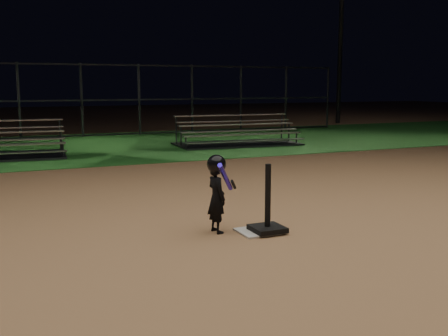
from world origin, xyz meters
TOP-DOWN VIEW (x-y plane):
  - ground at (0.00, 0.00)m, footprint 80.00×80.00m
  - grass_strip at (0.00, 10.00)m, footprint 60.00×8.00m
  - home_plate at (0.00, 0.00)m, footprint 0.45×0.45m
  - batting_tee at (0.10, -0.07)m, footprint 0.38×0.38m
  - child_batter at (-0.44, 0.21)m, footprint 0.42×0.55m
  - bleacher_right at (3.79, 8.62)m, footprint 3.69×1.96m
  - backstop_fence at (0.00, 13.00)m, footprint 20.08×0.08m
  - light_pole_right at (12.00, 14.94)m, footprint 0.90×0.53m

SIDE VIEW (x-z plane):
  - ground at x=0.00m, z-range 0.00..0.00m
  - grass_strip at x=0.00m, z-range 0.00..0.01m
  - home_plate at x=0.00m, z-range 0.00..0.02m
  - batting_tee at x=0.10m, z-range -0.23..0.59m
  - bleacher_right at x=3.79m, z-range -0.26..0.62m
  - child_batter at x=-0.44m, z-range 0.03..0.99m
  - backstop_fence at x=0.00m, z-range 0.00..2.50m
  - light_pole_right at x=12.00m, z-range 0.80..9.10m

